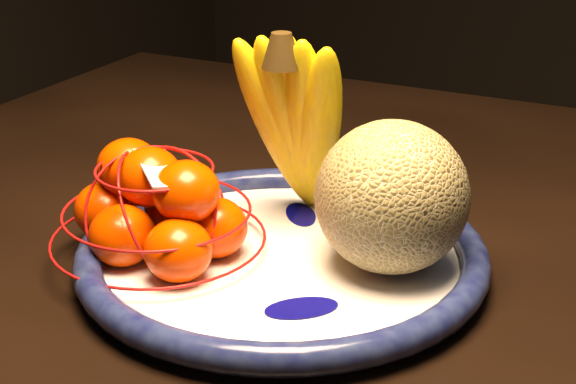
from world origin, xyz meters
The scene contains 6 objects.
dining_table centered at (-0.07, 0.08, 0.71)m, with size 1.67×1.08×0.80m.
fruit_bowl centered at (-0.30, -0.05, 0.81)m, with size 0.35×0.35×0.03m.
cantaloupe centered at (-0.21, -0.02, 0.88)m, with size 0.13×0.13×0.13m, color olive.
banana_bunch centered at (-0.33, 0.02, 0.91)m, with size 0.13×0.12×0.20m.
mandarin_bag centered at (-0.39, -0.10, 0.85)m, with size 0.25×0.25×0.12m.
price_tag centered at (-0.38, -0.10, 0.89)m, with size 0.07×0.03×0.00m, color white.
Camera 1 is at (0.05, -0.63, 1.16)m, focal length 55.00 mm.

